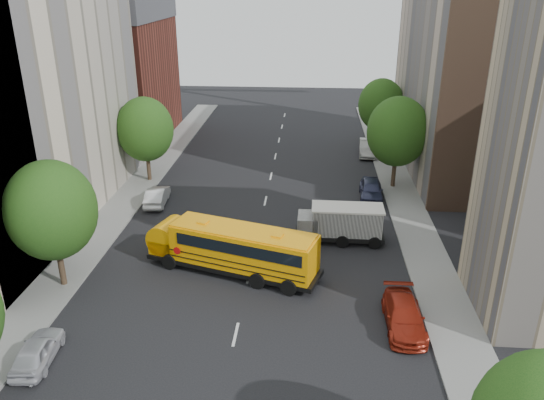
# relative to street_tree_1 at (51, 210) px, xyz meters

# --- Properties ---
(ground) EXTENTS (120.00, 120.00, 0.00)m
(ground) POSITION_rel_street_tree_1_xyz_m (11.00, 4.00, -4.95)
(ground) COLOR black
(ground) RESTS_ON ground
(sidewalk_left) EXTENTS (3.00, 80.00, 0.12)m
(sidewalk_left) POSITION_rel_street_tree_1_xyz_m (-0.50, 9.00, -4.89)
(sidewalk_left) COLOR slate
(sidewalk_left) RESTS_ON ground
(sidewalk_right) EXTENTS (3.00, 80.00, 0.12)m
(sidewalk_right) POSITION_rel_street_tree_1_xyz_m (22.50, 9.00, -4.89)
(sidewalk_right) COLOR slate
(sidewalk_right) RESTS_ON ground
(lane_markings) EXTENTS (0.15, 64.00, 0.01)m
(lane_markings) POSITION_rel_street_tree_1_xyz_m (11.00, 14.00, -4.95)
(lane_markings) COLOR silver
(lane_markings) RESTS_ON ground
(building_left_cream) EXTENTS (10.00, 26.00, 20.00)m
(building_left_cream) POSITION_rel_street_tree_1_xyz_m (-7.00, 10.00, 5.05)
(building_left_cream) COLOR beige
(building_left_cream) RESTS_ON ground
(building_left_redbrick) EXTENTS (10.00, 15.00, 13.00)m
(building_left_redbrick) POSITION_rel_street_tree_1_xyz_m (-7.00, 32.00, 1.55)
(building_left_redbrick) COLOR maroon
(building_left_redbrick) RESTS_ON ground
(building_right_far) EXTENTS (10.00, 22.00, 18.00)m
(building_right_far) POSITION_rel_street_tree_1_xyz_m (29.00, 24.00, 4.05)
(building_right_far) COLOR #C1AB96
(building_right_far) RESTS_ON ground
(building_right_sidewall) EXTENTS (10.10, 0.30, 18.00)m
(building_right_sidewall) POSITION_rel_street_tree_1_xyz_m (29.00, 13.00, 4.05)
(building_right_sidewall) COLOR brown
(building_right_sidewall) RESTS_ON ground
(street_tree_1) EXTENTS (5.12, 5.12, 7.90)m
(street_tree_1) POSITION_rel_street_tree_1_xyz_m (0.00, 0.00, 0.00)
(street_tree_1) COLOR #38281C
(street_tree_1) RESTS_ON ground
(street_tree_2) EXTENTS (4.99, 4.99, 7.71)m
(street_tree_2) POSITION_rel_street_tree_1_xyz_m (0.00, 18.00, -0.12)
(street_tree_2) COLOR #38281C
(street_tree_2) RESTS_ON ground
(street_tree_4) EXTENTS (5.25, 5.25, 8.10)m
(street_tree_4) POSITION_rel_street_tree_1_xyz_m (22.00, 18.00, 0.12)
(street_tree_4) COLOR #38281C
(street_tree_4) RESTS_ON ground
(street_tree_5) EXTENTS (4.86, 4.86, 7.51)m
(street_tree_5) POSITION_rel_street_tree_1_xyz_m (22.00, 30.00, -0.25)
(street_tree_5) COLOR #38281C
(street_tree_5) RESTS_ON ground
(school_bus) EXTENTS (11.41, 5.81, 3.16)m
(school_bus) POSITION_rel_street_tree_1_xyz_m (9.87, 2.43, -3.19)
(school_bus) COLOR black
(school_bus) RESTS_ON ground
(safari_truck) EXTENTS (6.20, 2.39, 2.63)m
(safari_truck) POSITION_rel_street_tree_1_xyz_m (16.87, 7.17, -3.56)
(safari_truck) COLOR black
(safari_truck) RESTS_ON ground
(parked_car_0) EXTENTS (1.89, 4.00, 1.32)m
(parked_car_0) POSITION_rel_street_tree_1_xyz_m (1.81, -6.83, -4.29)
(parked_car_0) COLOR silver
(parked_car_0) RESTS_ON ground
(parked_car_1) EXTENTS (1.82, 4.34, 1.39)m
(parked_car_1) POSITION_rel_street_tree_1_xyz_m (2.20, 12.73, -4.25)
(parked_car_1) COLOR silver
(parked_car_1) RESTS_ON ground
(parked_car_3) EXTENTS (1.98, 4.83, 1.40)m
(parked_car_3) POSITION_rel_street_tree_1_xyz_m (19.80, -2.67, -4.25)
(parked_car_3) COLOR maroon
(parked_car_3) RESTS_ON ground
(parked_car_4) EXTENTS (2.09, 4.74, 1.58)m
(parked_car_4) POSITION_rel_street_tree_1_xyz_m (19.80, 15.24, -4.16)
(parked_car_4) COLOR #2D3150
(parked_car_4) RESTS_ON ground
(parked_car_5) EXTENTS (1.99, 4.92, 1.59)m
(parked_car_5) POSITION_rel_street_tree_1_xyz_m (20.60, 27.27, -4.16)
(parked_car_5) COLOR gray
(parked_car_5) RESTS_ON ground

